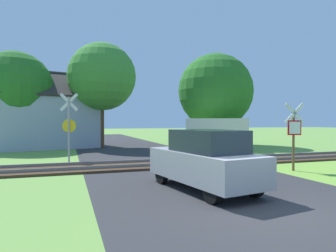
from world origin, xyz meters
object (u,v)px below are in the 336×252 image
(tree_center, at_px, (102,77))
(parked_car, at_px, (205,160))
(tree_left, at_px, (15,88))
(mail_truck, at_px, (215,133))
(stop_sign_near, at_px, (294,132))
(tree_right, at_px, (215,91))
(crossing_sign_far, at_px, (69,124))
(house, at_px, (43,120))

(tree_center, distance_m, parked_car, 16.12)
(tree_left, height_order, mail_truck, tree_left)
(stop_sign_near, height_order, tree_right, tree_right)
(crossing_sign_far, height_order, mail_truck, crossing_sign_far)
(mail_truck, bearing_deg, tree_center, 88.22)
(house, bearing_deg, mail_truck, -42.35)
(crossing_sign_far, height_order, house, house)
(crossing_sign_far, xyz_separation_m, tree_right, (11.85, 7.71, 2.68))
(tree_left, height_order, tree_center, tree_center)
(tree_left, relative_size, tree_center, 0.88)
(tree_center, bearing_deg, parked_car, -85.16)
(tree_right, bearing_deg, mail_truck, -118.14)
(tree_left, height_order, tree_right, tree_right)
(tree_center, relative_size, parked_car, 1.91)
(stop_sign_near, xyz_separation_m, mail_truck, (1.06, 8.98, -0.38))
(house, distance_m, tree_left, 3.13)
(tree_center, bearing_deg, mail_truck, -31.50)
(house, bearing_deg, parked_car, -85.74)
(tree_right, bearing_deg, tree_center, 176.32)
(stop_sign_near, xyz_separation_m, tree_left, (-12.37, 14.17, 2.83))
(tree_right, relative_size, mail_truck, 1.50)
(stop_sign_near, relative_size, tree_left, 0.39)
(tree_right, height_order, parked_car, tree_right)
(stop_sign_near, height_order, tree_left, tree_left)
(mail_truck, bearing_deg, crossing_sign_far, 141.13)
(stop_sign_near, bearing_deg, tree_center, -56.33)
(crossing_sign_far, bearing_deg, parked_car, -46.51)
(house, bearing_deg, crossing_sign_far, -93.40)
(tree_center, height_order, parked_car, tree_center)
(house, xyz_separation_m, mail_truck, (11.64, -6.33, -0.90))
(tree_left, bearing_deg, house, 32.73)
(stop_sign_near, height_order, tree_center, tree_center)
(stop_sign_near, bearing_deg, mail_truck, -87.96)
(stop_sign_near, relative_size, tree_right, 0.36)
(parked_car, bearing_deg, house, 98.38)
(house, bearing_deg, stop_sign_near, -69.17)
(crossing_sign_far, bearing_deg, tree_left, 127.59)
(crossing_sign_far, xyz_separation_m, parked_car, (3.77, -7.10, -1.03))
(crossing_sign_far, xyz_separation_m, tree_left, (-3.65, 9.01, 2.52))
(tree_right, bearing_deg, house, 169.86)
(tree_right, bearing_deg, tree_left, 175.18)
(stop_sign_near, bearing_deg, tree_right, -94.93)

